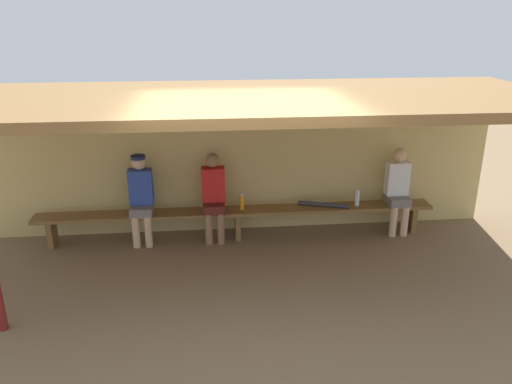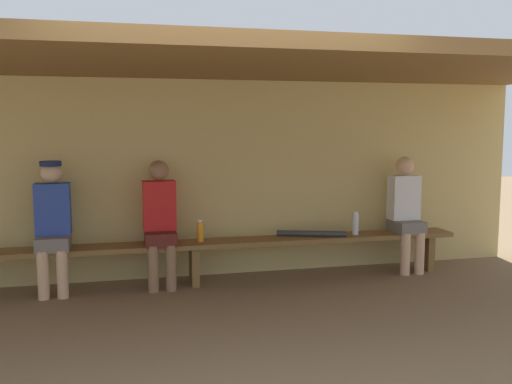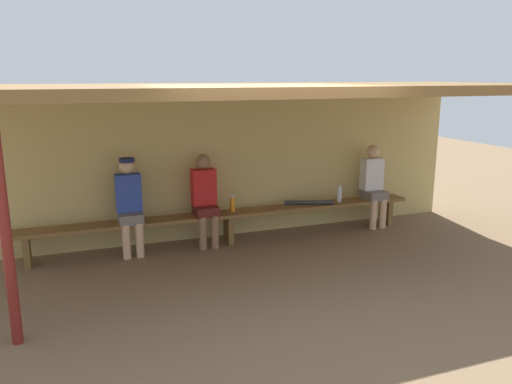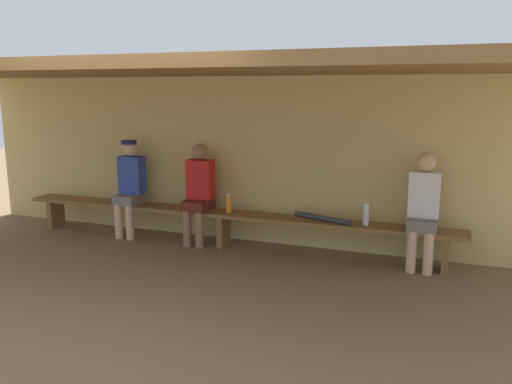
# 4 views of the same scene
# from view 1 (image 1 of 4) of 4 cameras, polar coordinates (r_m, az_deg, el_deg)

# --- Properties ---
(ground_plane) EXTENTS (24.00, 24.00, 0.00)m
(ground_plane) POSITION_cam_1_polar(r_m,az_deg,el_deg) (6.41, -1.14, -11.04)
(ground_plane) COLOR brown
(back_wall) EXTENTS (8.00, 0.20, 2.20)m
(back_wall) POSITION_cam_1_polar(r_m,az_deg,el_deg) (7.81, -2.40, 3.57)
(back_wall) COLOR tan
(back_wall) RESTS_ON ground
(dugout_roof) EXTENTS (8.00, 2.80, 0.12)m
(dugout_roof) POSITION_cam_1_polar(r_m,az_deg,el_deg) (6.28, -1.81, 10.41)
(dugout_roof) COLOR brown
(dugout_roof) RESTS_ON back_wall
(bench) EXTENTS (6.00, 0.36, 0.46)m
(bench) POSITION_cam_1_polar(r_m,az_deg,el_deg) (7.62, -2.11, -2.53)
(bench) COLOR brown
(bench) RESTS_ON ground
(player_shirtless_tan) EXTENTS (0.34, 0.42, 1.34)m
(player_shirtless_tan) POSITION_cam_1_polar(r_m,az_deg,el_deg) (7.54, -12.94, -0.35)
(player_shirtless_tan) COLOR slate
(player_shirtless_tan) RESTS_ON ground
(player_in_white) EXTENTS (0.34, 0.42, 1.34)m
(player_in_white) POSITION_cam_1_polar(r_m,az_deg,el_deg) (7.49, -4.84, -0.20)
(player_in_white) COLOR #591E19
(player_in_white) RESTS_ON ground
(player_in_red) EXTENTS (0.34, 0.42, 1.34)m
(player_in_red) POSITION_cam_1_polar(r_m,az_deg,el_deg) (8.03, 15.79, 0.51)
(player_in_red) COLOR slate
(player_in_red) RESTS_ON ground
(water_bottle_clear) EXTENTS (0.07, 0.07, 0.26)m
(water_bottle_clear) POSITION_cam_1_polar(r_m,az_deg,el_deg) (7.86, 11.42, -0.65)
(water_bottle_clear) COLOR silver
(water_bottle_clear) RESTS_ON bench
(water_bottle_blue) EXTENTS (0.07, 0.07, 0.24)m
(water_bottle_blue) POSITION_cam_1_polar(r_m,az_deg,el_deg) (7.57, -1.60, -1.15)
(water_bottle_blue) COLOR orange
(water_bottle_blue) RESTS_ON bench
(baseball_bat) EXTENTS (0.76, 0.31, 0.07)m
(baseball_bat) POSITION_cam_1_polar(r_m,az_deg,el_deg) (7.77, 7.65, -1.41)
(baseball_bat) COLOR #333338
(baseball_bat) RESTS_ON bench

